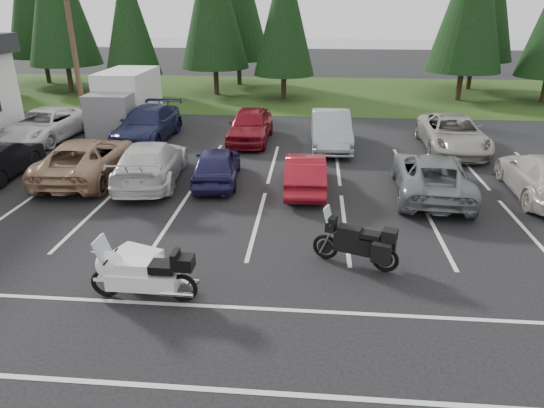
{
  "coord_description": "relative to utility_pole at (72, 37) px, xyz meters",
  "views": [
    {
      "loc": [
        2.13,
        -12.51,
        6.36
      ],
      "look_at": [
        1.09,
        -0.5,
        1.29
      ],
      "focal_mm": 32.0,
      "sensor_mm": 36.0,
      "label": 1
    }
  ],
  "objects": [
    {
      "name": "ground",
      "position": [
        10.0,
        -12.0,
        -4.7
      ],
      "size": [
        120.0,
        120.0,
        0.0
      ],
      "primitive_type": "plane",
      "color": "black",
      "rests_on": "ground"
    },
    {
      "name": "grass_strip",
      "position": [
        10.0,
        12.0,
        -4.69
      ],
      "size": [
        80.0,
        16.0,
        0.01
      ],
      "primitive_type": "cube",
      "color": "#223912",
      "rests_on": "ground"
    },
    {
      "name": "lake_water",
      "position": [
        14.0,
        43.0,
        -4.7
      ],
      "size": [
        70.0,
        50.0,
        0.02
      ],
      "primitive_type": "cube",
      "color": "gray",
      "rests_on": "ground"
    },
    {
      "name": "utility_pole",
      "position": [
        0.0,
        0.0,
        0.0
      ],
      "size": [
        1.6,
        0.26,
        9.0
      ],
      "color": "#473321",
      "rests_on": "ground"
    },
    {
      "name": "box_truck",
      "position": [
        2.0,
        0.5,
        -3.25
      ],
      "size": [
        2.4,
        5.6,
        2.9
      ],
      "primitive_type": null,
      "color": "silver",
      "rests_on": "ground"
    },
    {
      "name": "stall_markings",
      "position": [
        10.0,
        -10.0,
        -4.69
      ],
      "size": [
        32.0,
        16.0,
        0.01
      ],
      "primitive_type": "cube",
      "color": "silver",
      "rests_on": "ground"
    },
    {
      "name": "conifer_3",
      "position": [
        -0.5,
        9.4,
        0.57
      ],
      "size": [
        3.87,
        3.87,
        9.02
      ],
      "color": "#332316",
      "rests_on": "ground"
    },
    {
      "name": "conifer_5",
      "position": [
        10.0,
        9.6,
        0.93
      ],
      "size": [
        4.14,
        4.14,
        9.63
      ],
      "color": "#332316",
      "rests_on": "ground"
    },
    {
      "name": "car_near_1",
      "position": [
        0.12,
        -7.57,
        -4.0
      ],
      "size": [
        1.67,
        4.27,
        1.39
      ],
      "primitive_type": "imported",
      "rotation": [
        0.0,
        0.0,
        3.19
      ],
      "color": "black",
      "rests_on": "ground"
    },
    {
      "name": "car_near_2",
      "position": [
        3.52,
        -7.4,
        -3.93
      ],
      "size": [
        2.87,
        5.69,
        1.54
      ],
      "primitive_type": "imported",
      "rotation": [
        0.0,
        0.0,
        3.2
      ],
      "color": "#9E785C",
      "rests_on": "ground"
    },
    {
      "name": "car_near_3",
      "position": [
        6.11,
        -7.63,
        -3.93
      ],
      "size": [
        2.7,
        5.51,
        1.54
      ],
      "primitive_type": "imported",
      "rotation": [
        0.0,
        0.0,
        3.24
      ],
      "color": "silver",
      "rests_on": "ground"
    },
    {
      "name": "car_near_4",
      "position": [
        8.57,
        -7.47,
        -4.01
      ],
      "size": [
        1.97,
        4.16,
        1.37
      ],
      "primitive_type": "imported",
      "rotation": [
        0.0,
        0.0,
        3.23
      ],
      "color": "#201D48",
      "rests_on": "ground"
    },
    {
      "name": "car_near_5",
      "position": [
        11.9,
        -7.97,
        -4.03
      ],
      "size": [
        1.52,
        4.09,
        1.33
      ],
      "primitive_type": "imported",
      "rotation": [
        0.0,
        0.0,
        3.17
      ],
      "color": "maroon",
      "rests_on": "ground"
    },
    {
      "name": "car_near_6",
      "position": [
        16.31,
        -8.09,
        -3.97
      ],
      "size": [
        2.87,
        5.45,
        1.46
      ],
      "primitive_type": "imported",
      "rotation": [
        0.0,
        0.0,
        3.06
      ],
      "color": "slate",
      "rests_on": "ground"
    },
    {
      "name": "car_far_0",
      "position": [
        -0.93,
        -2.31,
        -3.95
      ],
      "size": [
        2.78,
        5.53,
        1.5
      ],
      "primitive_type": "imported",
      "rotation": [
        0.0,
        0.0,
        -0.06
      ],
      "color": "white",
      "rests_on": "ground"
    },
    {
      "name": "car_far_1",
      "position": [
        4.1,
        -1.9,
        -3.9
      ],
      "size": [
        2.43,
        5.58,
        1.6
      ],
      "primitive_type": "imported",
      "rotation": [
        0.0,
        0.0,
        -0.04
      ],
      "color": "#1A1D41",
      "rests_on": "ground"
    },
    {
      "name": "car_far_2",
      "position": [
        9.1,
        -1.62,
        -3.89
      ],
      "size": [
        1.99,
        4.76,
        1.61
      ],
      "primitive_type": "imported",
      "rotation": [
        0.0,
        0.0,
        -0.02
      ],
      "color": "maroon",
      "rests_on": "ground"
    },
    {
      "name": "car_far_3",
      "position": [
        12.95,
        -2.31,
        -3.88
      ],
      "size": [
        1.88,
        5.02,
        1.64
      ],
      "primitive_type": "imported",
      "rotation": [
        0.0,
        0.0,
        0.03
      ],
      "color": "gray",
      "rests_on": "ground"
    },
    {
      "name": "car_far_4",
      "position": [
        18.47,
        -2.37,
        -3.93
      ],
      "size": [
        2.73,
        5.63,
        1.54
      ],
      "primitive_type": "imported",
      "rotation": [
        0.0,
        0.0,
        -0.03
      ],
      "color": "#9E9A91",
      "rests_on": "ground"
    },
    {
      "name": "touring_motorcycle",
      "position": [
        8.4,
        -15.33,
        -3.93
      ],
      "size": [
        2.79,
        0.91,
        1.54
      ],
      "primitive_type": null,
      "rotation": [
        0.0,
        0.0,
        -0.02
      ],
      "color": "white",
      "rests_on": "ground"
    },
    {
      "name": "cargo_trailer",
      "position": [
        7.94,
        -14.44,
        -4.32
      ],
      "size": [
        1.82,
        1.39,
        0.75
      ],
      "primitive_type": null,
      "rotation": [
        0.0,
        0.0,
        -0.34
      ],
      "color": "silver",
      "rests_on": "ground"
    },
    {
      "name": "adventure_motorcycle",
      "position": [
        13.3,
        -13.34,
        -3.93
      ],
      "size": [
        2.66,
        1.69,
        1.53
      ],
      "primitive_type": null,
      "rotation": [
        0.0,
        0.0,
        -0.35
      ],
      "color": "black",
      "rests_on": "ground"
    }
  ]
}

